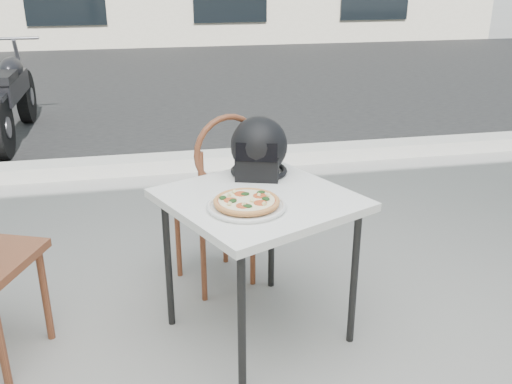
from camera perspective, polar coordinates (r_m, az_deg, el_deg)
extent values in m
cube|color=black|center=(8.90, -9.37, 10.75)|extent=(30.00, 8.00, 0.00)
cube|color=#A3A198|center=(5.01, -7.13, 3.02)|extent=(30.00, 0.25, 0.12)
cube|color=white|center=(2.51, 0.31, -0.79)|extent=(0.99, 0.99, 0.04)
cylinder|color=black|center=(2.30, -1.43, -13.16)|extent=(0.04, 0.04, 0.67)
cylinder|color=black|center=(2.64, 9.78, -8.49)|extent=(0.04, 0.04, 0.67)
cylinder|color=black|center=(2.75, -8.77, -7.06)|extent=(0.04, 0.04, 0.67)
cylinder|color=black|center=(3.04, 1.56, -3.86)|extent=(0.04, 0.04, 0.67)
cylinder|color=silver|center=(2.37, -0.94, -1.51)|extent=(0.37, 0.37, 0.01)
torus|color=silver|center=(2.37, -0.94, -1.36)|extent=(0.39, 0.39, 0.02)
cylinder|color=#D8904F|center=(2.36, -0.95, -1.04)|extent=(0.33, 0.33, 0.01)
torus|color=#D8904F|center=(2.36, -0.95, -0.92)|extent=(0.34, 0.34, 0.02)
cylinder|color=#B01E13|center=(2.36, -0.95, -0.89)|extent=(0.30, 0.30, 0.00)
cylinder|color=#FFF3C3|center=(2.36, -0.95, -0.83)|extent=(0.29, 0.29, 0.00)
cylinder|color=#C44922|center=(2.39, 0.35, -0.37)|extent=(0.07, 0.07, 0.00)
cylinder|color=#C44922|center=(2.41, -1.53, -0.18)|extent=(0.07, 0.07, 0.00)
cylinder|color=#C44922|center=(2.35, -2.58, -0.82)|extent=(0.07, 0.07, 0.00)
cylinder|color=#C44922|center=(2.29, -1.34, -1.37)|extent=(0.07, 0.07, 0.00)
cylinder|color=#C44922|center=(2.32, 0.44, -1.09)|extent=(0.07, 0.07, 0.00)
ellipsoid|color=#183814|center=(2.41, -1.10, -0.19)|extent=(0.05, 0.04, 0.01)
ellipsoid|color=#183814|center=(2.34, -2.32, -0.87)|extent=(0.05, 0.05, 0.01)
ellipsoid|color=#183814|center=(2.36, 0.99, -0.67)|extent=(0.04, 0.05, 0.01)
ellipsoid|color=#183814|center=(2.29, -0.85, -1.40)|extent=(0.05, 0.04, 0.01)
ellipsoid|color=#183814|center=(2.42, 0.48, -0.03)|extent=(0.05, 0.04, 0.01)
ellipsoid|color=#183814|center=(2.37, -3.34, -0.57)|extent=(0.04, 0.05, 0.01)
cylinder|color=#ECDD90|center=(2.33, -0.42, -0.83)|extent=(0.02, 0.02, 0.02)
cylinder|color=#ECDD90|center=(2.39, -2.70, -0.29)|extent=(0.02, 0.02, 0.02)
cylinder|color=#ECDD90|center=(2.39, 0.30, -0.29)|extent=(0.03, 0.03, 0.02)
cylinder|color=#ECDD90|center=(2.42, -2.22, 0.04)|extent=(0.02, 0.02, 0.02)
cylinder|color=#ECDD90|center=(2.30, 0.82, -1.16)|extent=(0.02, 0.02, 0.02)
cylinder|color=#ECDD90|center=(2.30, -2.67, -1.17)|extent=(0.02, 0.03, 0.02)
cylinder|color=#ECDD90|center=(2.39, 1.23, -0.31)|extent=(0.02, 0.02, 0.02)
cylinder|color=#ECDD90|center=(2.29, -1.22, -1.25)|extent=(0.02, 0.02, 0.02)
ellipsoid|color=black|center=(2.73, 0.30, 4.66)|extent=(0.34, 0.35, 0.28)
cube|color=black|center=(2.67, 0.12, 2.37)|extent=(0.22, 0.16, 0.11)
torus|color=black|center=(2.77, 0.30, 2.17)|extent=(0.35, 0.35, 0.02)
cube|color=black|center=(2.61, 0.05, 3.98)|extent=(0.19, 0.09, 0.09)
cube|color=brown|center=(3.07, -4.23, -1.84)|extent=(0.49, 0.49, 0.03)
cylinder|color=brown|center=(3.35, -3.11, -3.82)|extent=(0.04, 0.04, 0.42)
cylinder|color=brown|center=(3.23, -7.78, -5.04)|extent=(0.04, 0.04, 0.42)
cylinder|color=brown|center=(3.12, -0.32, -5.84)|extent=(0.04, 0.04, 0.42)
cylinder|color=brown|center=(2.99, -5.26, -7.26)|extent=(0.04, 0.04, 0.42)
cylinder|color=brown|center=(2.94, -0.24, 1.29)|extent=(0.04, 0.04, 0.40)
cylinder|color=brown|center=(2.80, -5.46, 0.12)|extent=(0.04, 0.04, 0.40)
torus|color=brown|center=(2.81, -2.86, 4.14)|extent=(0.36, 0.16, 0.37)
cylinder|color=brown|center=(2.84, -20.35, -9.55)|extent=(0.05, 0.05, 0.48)
cylinder|color=brown|center=(2.60, -24.22, -13.31)|extent=(0.05, 0.05, 0.48)
cylinder|color=black|center=(6.94, -22.00, 8.83)|extent=(0.12, 0.58, 0.58)
cylinder|color=slate|center=(6.94, -22.00, 8.83)|extent=(0.13, 0.19, 0.19)
cylinder|color=black|center=(5.65, -24.11, 5.87)|extent=(0.12, 0.58, 0.58)
cylinder|color=slate|center=(5.65, -24.11, 5.87)|extent=(0.13, 0.19, 0.19)
cube|color=black|center=(6.25, -23.28, 9.64)|extent=(0.17, 1.01, 0.21)
ellipsoid|color=black|center=(6.36, -23.26, 11.33)|extent=(0.22, 0.40, 0.22)
cube|color=black|center=(5.94, -23.97, 10.42)|extent=(0.19, 0.48, 0.08)
cylinder|color=slate|center=(6.81, -22.47, 11.21)|extent=(0.04, 0.31, 0.68)
cylinder|color=slate|center=(6.65, -23.07, 13.95)|extent=(0.50, 0.03, 0.03)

